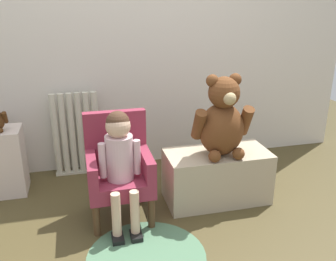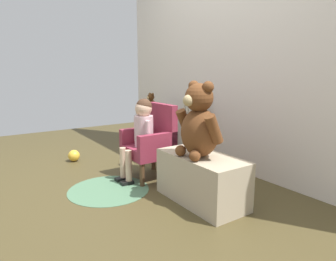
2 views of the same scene
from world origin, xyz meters
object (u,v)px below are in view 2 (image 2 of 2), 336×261
object	(u,v)px
child_armchair	(152,141)
small_teddy_bear	(151,104)
large_teddy_bear	(199,124)
child_figure	(141,127)
toy_ball	(74,156)
radiator	(193,129)
low_bench	(201,179)
floor_rug	(109,190)
small_dresser	(152,131)

from	to	relation	value
child_armchair	small_teddy_bear	world-z (taller)	small_teddy_bear
large_teddy_bear	child_armchair	bearing A→B (deg)	178.48
child_figure	toy_ball	xyz separation A→B (m)	(-0.89, -0.36, -0.42)
radiator	child_armchair	distance (m)	0.73
child_armchair	toy_ball	xyz separation A→B (m)	(-0.89, -0.47, -0.27)
low_bench	large_teddy_bear	size ratio (longest dim) A/B	1.30
large_teddy_bear	floor_rug	distance (m)	0.97
floor_rug	toy_ball	size ratio (longest dim) A/B	5.34
small_dresser	child_armchair	bearing A→B (deg)	-31.14
small_dresser	floor_rug	size ratio (longest dim) A/B	0.73
low_bench	toy_ball	bearing A→B (deg)	-162.86
child_armchair	large_teddy_bear	xyz separation A→B (m)	(0.69, -0.02, 0.27)
small_dresser	child_armchair	world-z (taller)	child_armchair
small_teddy_bear	floor_rug	world-z (taller)	small_teddy_bear
large_teddy_bear	small_teddy_bear	bearing A→B (deg)	161.91
small_teddy_bear	floor_rug	size ratio (longest dim) A/B	0.34
radiator	floor_rug	world-z (taller)	radiator
floor_rug	child_figure	bearing A→B (deg)	102.63
small_dresser	floor_rug	xyz separation A→B (m)	(0.90, -0.97, -0.24)
radiator	child_figure	bearing A→B (deg)	-72.39
child_armchair	child_figure	size ratio (longest dim) A/B	0.92
child_figure	toy_ball	world-z (taller)	child_figure
floor_rug	toy_ball	world-z (taller)	toy_ball
low_bench	floor_rug	bearing A→B (deg)	-140.33
small_dresser	toy_ball	size ratio (longest dim) A/B	3.90
toy_ball	radiator	bearing A→B (deg)	60.90
large_teddy_bear	low_bench	bearing A→B (deg)	96.34
small_dresser	toy_ball	bearing A→B (deg)	-94.72
child_armchair	large_teddy_bear	size ratio (longest dim) A/B	1.24
floor_rug	large_teddy_bear	bearing A→B (deg)	37.25
child_figure	large_teddy_bear	distance (m)	0.70
radiator	child_armchair	size ratio (longest dim) A/B	0.99
radiator	floor_rug	size ratio (longest dim) A/B	1.00
large_teddy_bear	toy_ball	bearing A→B (deg)	-164.17
child_figure	low_bench	size ratio (longest dim) A/B	1.03
small_teddy_bear	low_bench	bearing A→B (deg)	-16.78
radiator	small_teddy_bear	world-z (taller)	small_teddy_bear
child_armchair	floor_rug	distance (m)	0.59
toy_ball	low_bench	bearing A→B (deg)	17.14
child_figure	floor_rug	bearing A→B (deg)	-77.37
radiator	large_teddy_bear	distance (m)	1.20
low_bench	large_teddy_bear	bearing A→B (deg)	-83.66
child_armchair	large_teddy_bear	world-z (taller)	large_teddy_bear
floor_rug	small_dresser	bearing A→B (deg)	132.72
radiator	toy_ball	size ratio (longest dim) A/B	5.36
child_armchair	toy_ball	distance (m)	1.04
radiator	large_teddy_bear	world-z (taller)	large_teddy_bear
child_armchair	low_bench	size ratio (longest dim) A/B	0.95
small_dresser	low_bench	world-z (taller)	small_dresser
child_figure	large_teddy_bear	xyz separation A→B (m)	(0.69, 0.09, 0.12)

